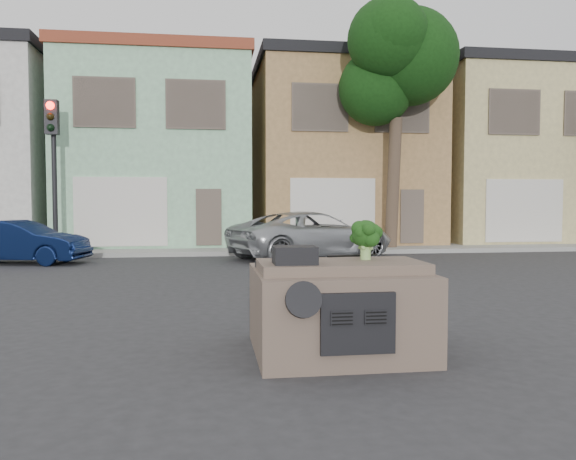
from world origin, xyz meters
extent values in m
plane|color=#303033|center=(0.00, 0.00, 0.00)|extent=(120.00, 120.00, 0.00)
cube|color=gray|center=(0.00, 10.50, 0.07)|extent=(40.00, 3.00, 0.15)
cube|color=#92CA9F|center=(-3.50, 14.50, 3.77)|extent=(7.20, 8.20, 7.55)
cube|color=#A37B4B|center=(4.00, 14.50, 3.77)|extent=(7.20, 8.20, 7.55)
cube|color=tan|center=(11.50, 14.50, 3.77)|extent=(7.20, 8.20, 7.55)
imported|color=#091537|center=(-6.97, 7.58, 0.00)|extent=(4.01, 2.10, 1.26)
imported|color=#AEB1B5|center=(1.72, 7.92, 0.00)|extent=(5.90, 4.39, 1.49)
cube|color=black|center=(-6.50, 9.50, 2.55)|extent=(0.40, 0.40, 5.10)
cube|color=#11330E|center=(5.00, 9.80, 4.25)|extent=(4.40, 4.00, 8.50)
cube|color=brown|center=(0.00, -3.00, 0.56)|extent=(2.00, 1.80, 1.12)
cube|color=black|center=(-0.58, -3.35, 1.22)|extent=(0.48, 0.38, 0.20)
cube|color=black|center=(0.28, -2.62, 1.13)|extent=(0.69, 0.15, 0.02)
cube|color=#163910|center=(0.34, -3.00, 1.37)|extent=(0.44, 0.44, 0.49)
camera|label=1|loc=(-1.53, -9.56, 1.83)|focal=35.00mm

